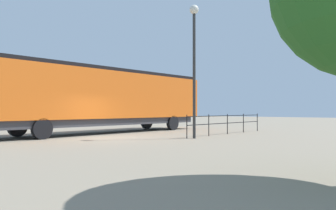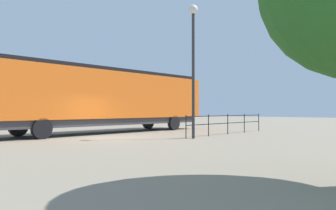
% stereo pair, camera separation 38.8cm
% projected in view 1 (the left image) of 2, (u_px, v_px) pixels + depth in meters
% --- Properties ---
extents(ground_plane, '(120.00, 120.00, 0.00)m').
position_uv_depth(ground_plane, '(112.00, 138.00, 18.18)').
color(ground_plane, gray).
extents(locomotive, '(3.05, 16.57, 4.24)m').
position_uv_depth(locomotive, '(113.00, 98.00, 22.79)').
color(locomotive, orange).
rests_on(locomotive, ground_plane).
extents(lamp_post, '(0.50, 0.50, 7.20)m').
position_uv_depth(lamp_post, '(194.00, 48.00, 18.04)').
color(lamp_post, '#2D2D2D').
rests_on(lamp_post, ground_plane).
extents(platform_fence, '(0.05, 8.50, 1.27)m').
position_uv_depth(platform_fence, '(227.00, 121.00, 21.23)').
color(platform_fence, black).
rests_on(platform_fence, ground_plane).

